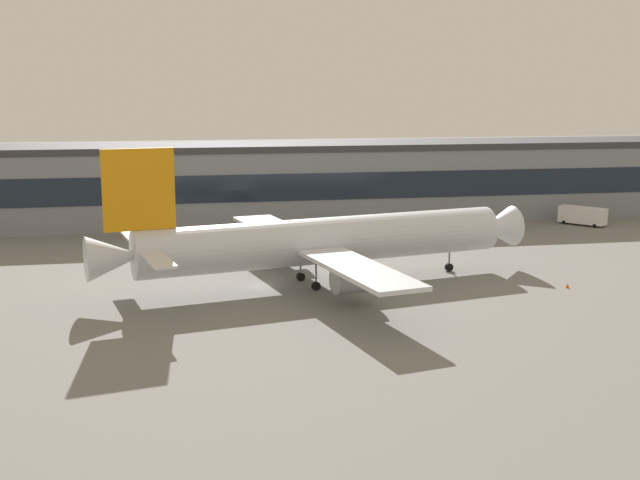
# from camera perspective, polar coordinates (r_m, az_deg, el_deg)

# --- Properties ---
(ground_plane) EXTENTS (600.00, 600.00, 0.00)m
(ground_plane) POSITION_cam_1_polar(r_m,az_deg,el_deg) (100.58, -4.23, -3.37)
(ground_plane) COLOR slate
(terminal_building) EXTENTS (202.90, 17.90, 14.76)m
(terminal_building) POSITION_cam_1_polar(r_m,az_deg,el_deg) (148.64, -6.46, 4.11)
(terminal_building) COLOR gray
(terminal_building) RESTS_ON ground_plane
(airliner) EXTENTS (58.31, 49.91, 18.09)m
(airliner) POSITION_cam_1_polar(r_m,az_deg,el_deg) (100.12, -0.05, -0.08)
(airliner) COLOR silver
(airliner) RESTS_ON ground_plane
(pushback_tractor) EXTENTS (5.09, 3.20, 1.75)m
(pushback_tractor) POSITION_cam_1_polar(r_m,az_deg,el_deg) (134.66, 0.93, 0.75)
(pushback_tractor) COLOR red
(pushback_tractor) RESTS_ON ground_plane
(follow_me_car) EXTENTS (4.49, 2.20, 1.85)m
(follow_me_car) POSITION_cam_1_polar(r_m,az_deg,el_deg) (141.66, 9.65, 1.12)
(follow_me_car) COLOR yellow
(follow_me_car) RESTS_ON ground_plane
(fuel_truck) EXTENTS (7.35, 8.36, 3.35)m
(fuel_truck) POSITION_cam_1_polar(r_m,az_deg,el_deg) (153.08, 18.56, 1.73)
(fuel_truck) COLOR white
(fuel_truck) RESTS_ON ground_plane
(traffic_cone_0) EXTENTS (0.50, 0.50, 0.62)m
(traffic_cone_0) POSITION_cam_1_polar(r_m,az_deg,el_deg) (104.31, 17.50, -3.16)
(traffic_cone_0) COLOR #F2590C
(traffic_cone_0) RESTS_ON ground_plane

